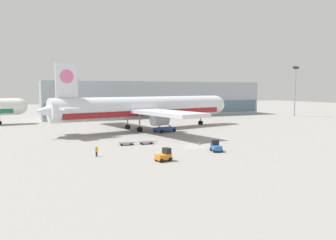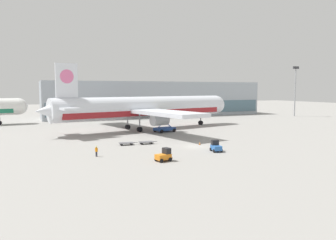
{
  "view_description": "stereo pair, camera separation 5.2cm",
  "coord_description": "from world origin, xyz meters",
  "px_view_note": "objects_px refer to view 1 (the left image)",
  "views": [
    {
      "loc": [
        -29.39,
        -55.16,
        11.02
      ],
      "look_at": [
        0.22,
        13.06,
        4.0
      ],
      "focal_mm": 35.0,
      "sensor_mm": 36.0,
      "label": 1
    },
    {
      "loc": [
        -29.34,
        -55.18,
        11.02
      ],
      "look_at": [
        0.22,
        13.06,
        4.0
      ],
      "focal_mm": 35.0,
      "sensor_mm": 36.0,
      "label": 2
    }
  ],
  "objects_px": {
    "light_mast": "(295,87)",
    "baggage_dolly_lead": "(126,143)",
    "baggage_tug_mid": "(216,147)",
    "airplane_main": "(144,108)",
    "baggage_dolly_second": "(146,142)",
    "ground_crew_near": "(96,151)",
    "traffic_cone_near": "(200,143)",
    "baggage_tug_foreground": "(164,155)",
    "scissor_lift_loader": "(165,124)"
  },
  "relations": [
    {
      "from": "light_mast",
      "to": "baggage_dolly_lead",
      "type": "bearing_deg",
      "value": -154.18
    },
    {
      "from": "light_mast",
      "to": "baggage_tug_mid",
      "type": "xyz_separation_m",
      "value": [
        -70.15,
        -52.88,
        -11.01
      ]
    },
    {
      "from": "light_mast",
      "to": "baggage_dolly_lead",
      "type": "relative_size",
      "value": 5.38
    },
    {
      "from": "baggage_tug_mid",
      "to": "baggage_dolly_lead",
      "type": "relative_size",
      "value": 0.71
    },
    {
      "from": "baggage_tug_mid",
      "to": "airplane_main",
      "type": "bearing_deg",
      "value": 12.0
    },
    {
      "from": "baggage_tug_mid",
      "to": "baggage_dolly_second",
      "type": "relative_size",
      "value": 0.71
    },
    {
      "from": "light_mast",
      "to": "ground_crew_near",
      "type": "bearing_deg",
      "value": -151.6
    },
    {
      "from": "baggage_tug_mid",
      "to": "ground_crew_near",
      "type": "bearing_deg",
      "value": 88.9
    },
    {
      "from": "light_mast",
      "to": "ground_crew_near",
      "type": "relative_size",
      "value": 11.76
    },
    {
      "from": "airplane_main",
      "to": "baggage_dolly_second",
      "type": "distance_m",
      "value": 24.24
    },
    {
      "from": "airplane_main",
      "to": "ground_crew_near",
      "type": "distance_m",
      "value": 36.58
    },
    {
      "from": "airplane_main",
      "to": "baggage_dolly_second",
      "type": "xyz_separation_m",
      "value": [
        -7.42,
        -22.42,
        -5.45
      ]
    },
    {
      "from": "light_mast",
      "to": "baggage_dolly_lead",
      "type": "height_order",
      "value": "light_mast"
    },
    {
      "from": "light_mast",
      "to": "ground_crew_near",
      "type": "height_order",
      "value": "light_mast"
    },
    {
      "from": "baggage_dolly_lead",
      "to": "traffic_cone_near",
      "type": "xyz_separation_m",
      "value": [
        13.49,
        -5.53,
        -0.09
      ]
    },
    {
      "from": "baggage_tug_foreground",
      "to": "traffic_cone_near",
      "type": "xyz_separation_m",
      "value": [
        12.24,
        10.82,
        -0.58
      ]
    },
    {
      "from": "ground_crew_near",
      "to": "baggage_tug_foreground",
      "type": "bearing_deg",
      "value": 13.39
    },
    {
      "from": "scissor_lift_loader",
      "to": "baggage_tug_mid",
      "type": "relative_size",
      "value": 2.16
    },
    {
      "from": "scissor_lift_loader",
      "to": "baggage_dolly_second",
      "type": "relative_size",
      "value": 1.53
    },
    {
      "from": "baggage_tug_foreground",
      "to": "baggage_tug_mid",
      "type": "relative_size",
      "value": 1.02
    },
    {
      "from": "light_mast",
      "to": "ground_crew_near",
      "type": "distance_m",
      "value": 103.44
    },
    {
      "from": "baggage_tug_mid",
      "to": "baggage_dolly_lead",
      "type": "height_order",
      "value": "baggage_tug_mid"
    },
    {
      "from": "light_mast",
      "to": "baggage_tug_mid",
      "type": "distance_m",
      "value": 88.54
    },
    {
      "from": "airplane_main",
      "to": "scissor_lift_loader",
      "type": "bearing_deg",
      "value": -76.45
    },
    {
      "from": "baggage_tug_foreground",
      "to": "baggage_dolly_lead",
      "type": "relative_size",
      "value": 0.72
    },
    {
      "from": "scissor_lift_loader",
      "to": "light_mast",
      "type": "bearing_deg",
      "value": 7.36
    },
    {
      "from": "light_mast",
      "to": "airplane_main",
      "type": "xyz_separation_m",
      "value": [
        -71.42,
        -18.08,
        -6.04
      ]
    },
    {
      "from": "light_mast",
      "to": "baggage_dolly_second",
      "type": "distance_m",
      "value": 89.37
    },
    {
      "from": "baggage_dolly_second",
      "to": "ground_crew_near",
      "type": "relative_size",
      "value": 2.19
    },
    {
      "from": "baggage_tug_mid",
      "to": "traffic_cone_near",
      "type": "relative_size",
      "value": 4.34
    },
    {
      "from": "baggage_tug_foreground",
      "to": "baggage_tug_mid",
      "type": "xyz_separation_m",
      "value": [
        11.44,
        3.55,
        0.0
      ]
    },
    {
      "from": "baggage_tug_foreground",
      "to": "baggage_dolly_lead",
      "type": "bearing_deg",
      "value": 81.14
    },
    {
      "from": "baggage_dolly_second",
      "to": "scissor_lift_loader",
      "type": "bearing_deg",
      "value": 61.01
    },
    {
      "from": "baggage_tug_foreground",
      "to": "traffic_cone_near",
      "type": "height_order",
      "value": "baggage_tug_foreground"
    },
    {
      "from": "ground_crew_near",
      "to": "airplane_main",
      "type": "bearing_deg",
      "value": 111.85
    },
    {
      "from": "ground_crew_near",
      "to": "traffic_cone_near",
      "type": "distance_m",
      "value": 21.4
    },
    {
      "from": "airplane_main",
      "to": "ground_crew_near",
      "type": "height_order",
      "value": "airplane_main"
    },
    {
      "from": "baggage_dolly_lead",
      "to": "scissor_lift_loader",
      "type": "bearing_deg",
      "value": 51.36
    },
    {
      "from": "light_mast",
      "to": "traffic_cone_near",
      "type": "distance_m",
      "value": 83.81
    },
    {
      "from": "traffic_cone_near",
      "to": "baggage_tug_foreground",
      "type": "bearing_deg",
      "value": -138.51
    },
    {
      "from": "airplane_main",
      "to": "traffic_cone_near",
      "type": "relative_size",
      "value": 93.8
    },
    {
      "from": "scissor_lift_loader",
      "to": "baggage_tug_foreground",
      "type": "distance_m",
      "value": 34.47
    },
    {
      "from": "baggage_tug_mid",
      "to": "baggage_dolly_second",
      "type": "height_order",
      "value": "baggage_tug_mid"
    },
    {
      "from": "baggage_dolly_lead",
      "to": "ground_crew_near",
      "type": "xyz_separation_m",
      "value": [
        -7.64,
        -8.84,
        0.62
      ]
    },
    {
      "from": "scissor_lift_loader",
      "to": "baggage_tug_foreground",
      "type": "xyz_separation_m",
      "value": [
        -13.43,
        -31.73,
        -1.15
      ]
    },
    {
      "from": "traffic_cone_near",
      "to": "baggage_tug_mid",
      "type": "bearing_deg",
      "value": -96.25
    },
    {
      "from": "traffic_cone_near",
      "to": "scissor_lift_loader",
      "type": "bearing_deg",
      "value": 86.75
    },
    {
      "from": "light_mast",
      "to": "baggage_tug_foreground",
      "type": "bearing_deg",
      "value": -145.33
    },
    {
      "from": "baggage_dolly_second",
      "to": "ground_crew_near",
      "type": "height_order",
      "value": "ground_crew_near"
    },
    {
      "from": "baggage_tug_mid",
      "to": "baggage_dolly_second",
      "type": "xyz_separation_m",
      "value": [
        -8.68,
        12.38,
        -0.49
      ]
    }
  ]
}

